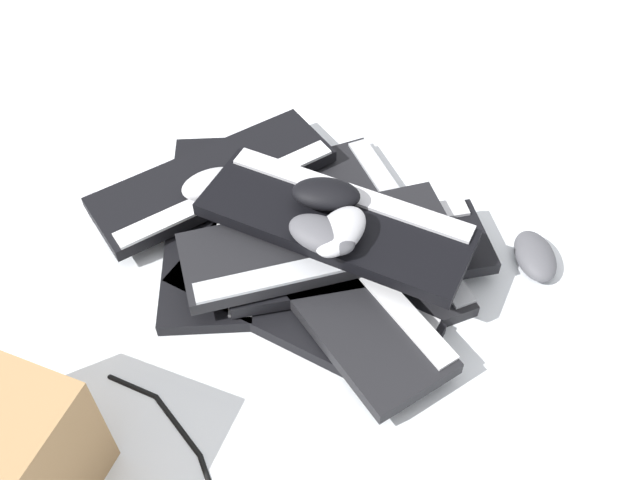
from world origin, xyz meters
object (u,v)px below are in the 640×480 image
object	(u,v)px
keyboard_7	(336,221)
mouse_0	(340,231)
keyboard_3	(337,289)
keyboard_0	(302,305)
keyboard_6	(214,180)
keyboard_1	(379,229)
keyboard_5	(357,254)
mouse_1	(98,207)
mouse_6	(322,235)
keyboard_2	(213,224)
mouse_4	(213,184)
mouse_2	(535,256)
keyboard_4	(319,245)
mouse_5	(326,194)
mouse_3	(356,240)

from	to	relation	value
keyboard_7	mouse_0	world-z (taller)	mouse_0
keyboard_3	mouse_0	world-z (taller)	mouse_0
keyboard_0	keyboard_6	world-z (taller)	keyboard_6
keyboard_0	keyboard_1	world-z (taller)	same
keyboard_5	keyboard_6	bearing A→B (deg)	-123.51
keyboard_0	mouse_1	world-z (taller)	mouse_1
keyboard_0	mouse_6	xyz separation A→B (m)	(-0.04, 0.03, 0.13)
keyboard_2	keyboard_3	xyz separation A→B (m)	(0.16, 0.22, 0.03)
keyboard_1	mouse_0	bearing A→B (deg)	-30.98
keyboard_6	mouse_4	world-z (taller)	mouse_4
keyboard_1	keyboard_7	xyz separation A→B (m)	(0.06, -0.08, 0.09)
mouse_2	keyboard_4	bearing A→B (deg)	87.04
keyboard_4	mouse_1	bearing A→B (deg)	-107.68
mouse_1	keyboard_1	bearing A→B (deg)	-166.64
keyboard_1	keyboard_5	size ratio (longest dim) A/B	1.00
mouse_1	keyboard_4	bearing A→B (deg)	179.92
keyboard_6	mouse_5	distance (m)	0.26
keyboard_7	mouse_0	xyz separation A→B (m)	(0.05, 0.01, 0.04)
keyboard_6	mouse_1	size ratio (longest dim) A/B	4.06
keyboard_0	mouse_5	size ratio (longest dim) A/B	4.17
mouse_4	mouse_5	size ratio (longest dim) A/B	1.00
keyboard_2	mouse_3	distance (m)	0.27
keyboard_6	mouse_1	distance (m)	0.21
mouse_2	mouse_3	size ratio (longest dim) A/B	1.00
mouse_4	mouse_1	bearing A→B (deg)	-24.58
keyboard_5	keyboard_7	bearing A→B (deg)	-117.45
keyboard_4	mouse_3	size ratio (longest dim) A/B	4.22
keyboard_6	mouse_1	world-z (taller)	keyboard_6
keyboard_6	mouse_5	size ratio (longest dim) A/B	4.06
keyboard_5	mouse_4	xyz separation A→B (m)	(-0.12, -0.25, 0.04)
mouse_3	mouse_5	bearing A→B (deg)	136.69
mouse_5	keyboard_4	bearing A→B (deg)	-94.59
mouse_2	keyboard_6	bearing A→B (deg)	67.54
keyboard_2	mouse_5	distance (m)	0.24
keyboard_2	keyboard_5	bearing A→B (deg)	70.90
keyboard_4	keyboard_2	bearing A→B (deg)	-116.85
mouse_3	mouse_4	bearing A→B (deg)	151.46
keyboard_4	keyboard_5	bearing A→B (deg)	97.54
keyboard_0	mouse_4	bearing A→B (deg)	-141.93
keyboard_7	mouse_0	size ratio (longest dim) A/B	4.20
mouse_6	mouse_5	bearing A→B (deg)	-64.79
keyboard_3	mouse_2	distance (m)	0.35
mouse_6	mouse_2	bearing A→B (deg)	-141.22
mouse_1	keyboard_3	bearing A→B (deg)	173.61
keyboard_2	keyboard_6	xyz separation A→B (m)	(-0.08, -0.00, 0.03)
mouse_5	keyboard_5	bearing A→B (deg)	-31.87
keyboard_0	keyboard_4	distance (m)	0.10
keyboard_3	mouse_4	bearing A→B (deg)	-131.94
keyboard_5	mouse_4	bearing A→B (deg)	-116.14
keyboard_3	keyboard_6	bearing A→B (deg)	-137.26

